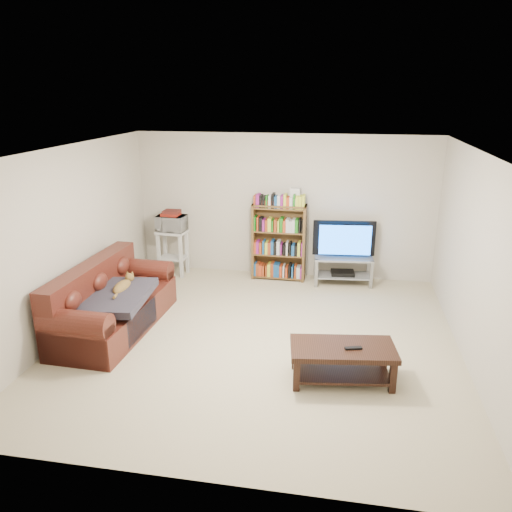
% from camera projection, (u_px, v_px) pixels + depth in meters
% --- Properties ---
extents(floor, '(5.00, 5.00, 0.00)m').
position_uv_depth(floor, '(258.00, 340.00, 6.42)').
color(floor, beige).
rests_on(floor, ground).
extents(ceiling, '(5.00, 5.00, 0.00)m').
position_uv_depth(ceiling, '(259.00, 151.00, 5.66)').
color(ceiling, white).
rests_on(ceiling, ground).
extents(wall_back, '(5.00, 0.00, 5.00)m').
position_uv_depth(wall_back, '(284.00, 206.00, 8.38)').
color(wall_back, beige).
rests_on(wall_back, ground).
extents(wall_front, '(5.00, 0.00, 5.00)m').
position_uv_depth(wall_front, '(201.00, 352.00, 3.71)').
color(wall_front, beige).
rests_on(wall_front, ground).
extents(wall_left, '(0.00, 5.00, 5.00)m').
position_uv_depth(wall_left, '(68.00, 241.00, 6.46)').
color(wall_left, beige).
rests_on(wall_left, ground).
extents(wall_right, '(0.00, 5.00, 5.00)m').
position_uv_depth(wall_right, '(476.00, 263.00, 5.63)').
color(wall_right, beige).
rests_on(wall_right, ground).
extents(sofa, '(0.99, 2.13, 0.89)m').
position_uv_depth(sofa, '(110.00, 306.00, 6.65)').
color(sofa, '#4C1B13').
rests_on(sofa, floor).
extents(blanket, '(0.85, 1.08, 0.18)m').
position_uv_depth(blanket, '(116.00, 297.00, 6.41)').
color(blanket, '#2E2B37').
rests_on(blanket, sofa).
extents(cat, '(0.25, 0.58, 0.17)m').
position_uv_depth(cat, '(122.00, 287.00, 6.57)').
color(cat, brown).
rests_on(cat, sofa).
extents(coffee_table, '(1.20, 0.71, 0.41)m').
position_uv_depth(coffee_table, '(342.00, 357.00, 5.44)').
color(coffee_table, black).
rests_on(coffee_table, floor).
extents(remote, '(0.19, 0.10, 0.02)m').
position_uv_depth(remote, '(353.00, 348.00, 5.35)').
color(remote, black).
rests_on(remote, coffee_table).
extents(tv_stand, '(0.98, 0.51, 0.47)m').
position_uv_depth(tv_stand, '(343.00, 265.00, 8.18)').
color(tv_stand, '#999EA3').
rests_on(tv_stand, floor).
extents(television, '(1.02, 0.23, 0.58)m').
position_uv_depth(television, '(344.00, 240.00, 8.04)').
color(television, black).
rests_on(television, tv_stand).
extents(dvd_player, '(0.40, 0.30, 0.06)m').
position_uv_depth(dvd_player, '(343.00, 273.00, 8.22)').
color(dvd_player, black).
rests_on(dvd_player, tv_stand).
extents(bookshelf, '(0.89, 0.29, 1.29)m').
position_uv_depth(bookshelf, '(279.00, 241.00, 8.32)').
color(bookshelf, brown).
rests_on(bookshelf, floor).
extents(shelf_clutter, '(0.65, 0.20, 0.28)m').
position_uv_depth(shelf_clutter, '(286.00, 198.00, 8.08)').
color(shelf_clutter, silver).
rests_on(shelf_clutter, bookshelf).
extents(microwave_stand, '(0.51, 0.39, 0.78)m').
position_uv_depth(microwave_stand, '(173.00, 246.00, 8.57)').
color(microwave_stand, silver).
rests_on(microwave_stand, floor).
extents(microwave, '(0.50, 0.36, 0.27)m').
position_uv_depth(microwave, '(171.00, 223.00, 8.44)').
color(microwave, silver).
rests_on(microwave, microwave_stand).
extents(game_boxes, '(0.30, 0.27, 0.05)m').
position_uv_depth(game_boxes, '(171.00, 214.00, 8.39)').
color(game_boxes, maroon).
rests_on(game_boxes, microwave).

